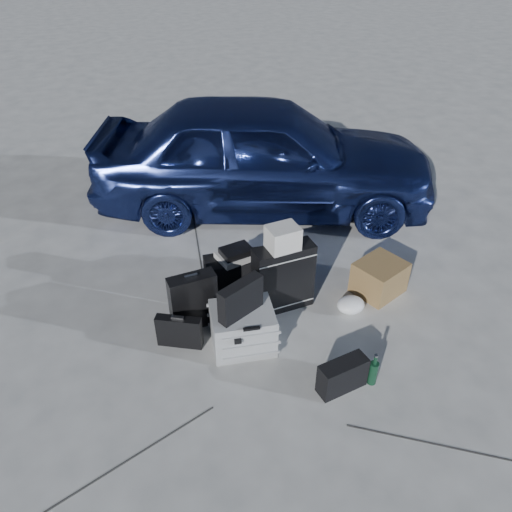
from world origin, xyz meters
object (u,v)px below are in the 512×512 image
Objects in this scene: suitcase_left at (193,301)px; green_bottle at (374,370)px; pelican_case at (243,328)px; car at (264,155)px; briefcase at (179,332)px; cardboard_box at (379,278)px; suitcase_right at (283,278)px; duffel_bag at (237,271)px.

green_bottle is (1.18, -1.19, -0.13)m from suitcase_left.
suitcase_left reaches higher than pelican_case.
car is at bearing 49.88° from suitcase_left.
briefcase is 1.68m from green_bottle.
cardboard_box is at bearing 30.00° from briefcase.
briefcase is at bearing 164.13° from car.
green_bottle is at bearing -6.46° from briefcase.
car is at bearing 71.97° from suitcase_right.
car is 2.04m from suitcase_right.
suitcase_left is at bearing 134.85° from green_bottle.
pelican_case is 0.78× the size of suitcase_right.
suitcase_right reaches higher than green_bottle.
suitcase_right is 1.20m from green_bottle.
suitcase_left is at bearing 164.66° from car.
suitcase_right is (0.87, -0.04, 0.07)m from suitcase_left.
suitcase_left reaches higher than duffel_bag.
suitcase_left is at bearing -136.65° from duffel_bag.
duffel_bag is (-0.30, 0.48, -0.18)m from suitcase_right.
cardboard_box is (2.05, 0.04, 0.01)m from briefcase.
suitcase_right is at bearing 43.38° from pelican_case.
green_bottle is at bearing -162.76° from car.
pelican_case is at bearing -53.92° from suitcase_left.
car is 6.00× the size of suitcase_right.
pelican_case is 0.96× the size of suitcase_left.
pelican_case is 0.88m from duffel_bag.
green_bottle is (0.61, -1.63, -0.01)m from duffel_bag.
car is 2.17m from cardboard_box.
cardboard_box is at bearing -19.55° from duffel_bag.
car is 3.13m from green_bottle.
car reaches higher than suitcase_left.
cardboard_box is at bearing 56.14° from green_bottle.
pelican_case is at bearing 176.27° from car.
green_bottle is at bearing -48.32° from suitcase_left.
duffel_bag is 1.74m from green_bottle.
suitcase_left is at bearing 175.01° from suitcase_right.
briefcase is at bearing 169.11° from pelican_case.
briefcase is 0.61× the size of duffel_bag.
suitcase_left is 0.85× the size of duffel_bag.
green_bottle is (1.37, -0.97, -0.00)m from briefcase.
duffel_bag is (-0.85, -1.45, -0.54)m from car.
suitcase_right reaches higher than briefcase.
briefcase is 0.58× the size of suitcase_right.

